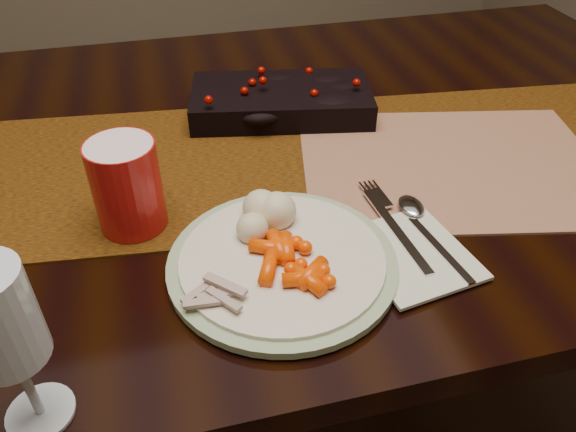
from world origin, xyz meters
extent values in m
plane|color=black|center=(0.00, 0.00, 0.00)|extent=(5.00, 5.00, 0.00)
cube|color=black|center=(0.00, 0.00, 0.38)|extent=(1.80, 1.00, 0.75)
cube|color=black|center=(0.05, -0.07, 0.75)|extent=(1.88, 0.57, 0.00)
cube|color=brown|center=(0.30, -0.15, 0.75)|extent=(0.52, 0.42, 0.00)
cylinder|color=beige|center=(-0.01, -0.31, 0.76)|extent=(0.32, 0.32, 0.02)
cube|color=beige|center=(0.15, -0.33, 0.76)|extent=(0.15, 0.17, 0.01)
cylinder|color=#AD1411|center=(-0.18, -0.18, 0.81)|extent=(0.12, 0.12, 0.12)
camera|label=1|loc=(-0.12, -0.79, 1.23)|focal=35.00mm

